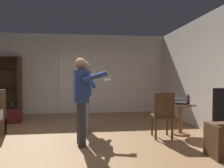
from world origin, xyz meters
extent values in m
plane|color=olive|center=(0.00, 0.00, 0.00)|extent=(7.30, 7.30, 0.00)
cube|color=silver|center=(0.00, 3.38, 1.39)|extent=(6.64, 0.12, 2.79)
cube|color=white|center=(-0.51, 3.30, 1.02)|extent=(0.08, 0.08, 2.05)
cube|color=white|center=(0.34, 3.30, 1.02)|extent=(0.08, 0.08, 2.05)
cube|color=white|center=(-0.09, 3.30, 2.09)|extent=(0.93, 0.08, 0.08)
cube|color=#4C331E|center=(-1.86, 3.12, 0.98)|extent=(0.06, 0.32, 1.96)
cube|color=#4C331E|center=(-2.30, 3.12, 1.94)|extent=(0.92, 0.32, 0.04)
cube|color=#4C331E|center=(-2.30, 3.27, 0.98)|extent=(0.92, 0.02, 1.96)
cube|color=#4C331E|center=(-2.30, 3.12, 0.33)|extent=(0.86, 0.32, 0.03)
cylinder|color=#66A88F|center=(-2.12, 3.12, 0.39)|extent=(0.05, 0.05, 0.09)
cube|color=#4C331E|center=(-2.30, 3.12, 0.98)|extent=(0.86, 0.32, 0.03)
cube|color=#4C331E|center=(-2.30, 3.12, 1.64)|extent=(0.86, 0.32, 0.03)
cylinder|color=brown|center=(2.53, 0.48, 0.33)|extent=(0.08, 0.08, 0.67)
cylinder|color=brown|center=(2.53, 0.48, 0.01)|extent=(0.41, 0.41, 0.03)
cylinder|color=brown|center=(2.53, 0.48, 0.68)|extent=(0.68, 0.68, 0.03)
cube|color=black|center=(2.50, 0.48, 0.71)|extent=(0.38, 0.32, 0.02)
cube|color=black|center=(2.45, 0.37, 0.82)|extent=(0.37, 0.30, 0.07)
cube|color=navy|center=(2.46, 0.38, 0.82)|extent=(0.33, 0.26, 0.05)
cylinder|color=#3D2924|center=(2.67, 0.40, 0.79)|extent=(0.06, 0.06, 0.18)
cylinder|color=#3D2924|center=(2.67, 0.40, 0.90)|extent=(0.03, 0.03, 0.05)
cylinder|color=#4C331E|center=(2.20, 0.44, 0.23)|extent=(0.04, 0.04, 0.45)
cylinder|color=#4C331E|center=(1.86, 0.47, 0.23)|extent=(0.04, 0.04, 0.45)
cylinder|color=#4C331E|center=(2.17, 0.10, 0.23)|extent=(0.04, 0.04, 0.45)
cylinder|color=#4C331E|center=(1.83, 0.13, 0.23)|extent=(0.04, 0.04, 0.45)
cube|color=#4C331E|center=(2.01, 0.28, 0.47)|extent=(0.46, 0.46, 0.04)
cube|color=#4C331E|center=(2.00, 0.11, 0.74)|extent=(0.42, 0.08, 0.50)
cylinder|color=#333338|center=(0.29, 0.12, 0.42)|extent=(0.15, 0.15, 0.84)
cylinder|color=#333338|center=(0.32, -0.10, 0.42)|extent=(0.15, 0.15, 0.84)
cube|color=navy|center=(0.31, 0.01, 1.13)|extent=(0.32, 0.43, 0.59)
sphere|color=#936B4C|center=(0.31, 0.01, 1.56)|extent=(0.23, 0.23, 0.23)
cylinder|color=navy|center=(0.36, 0.24, 1.24)|extent=(0.34, 0.14, 0.48)
cylinder|color=navy|center=(0.56, -0.17, 1.32)|extent=(0.47, 0.16, 0.21)
cube|color=white|center=(0.79, -0.16, 1.25)|extent=(0.12, 0.05, 0.04)
cylinder|color=slate|center=(0.38, 1.04, 0.42)|extent=(0.15, 0.15, 0.84)
cylinder|color=slate|center=(0.35, 0.78, 0.42)|extent=(0.15, 0.15, 0.84)
cube|color=#334C8C|center=(0.36, 0.91, 1.14)|extent=(0.30, 0.48, 0.60)
sphere|color=#936B4C|center=(0.36, 0.91, 1.57)|extent=(0.23, 0.23, 0.23)
cylinder|color=#334C8C|center=(0.48, 1.16, 1.25)|extent=(0.34, 0.12, 0.48)
cylinder|color=#334C8C|center=(0.61, 0.63, 1.33)|extent=(0.54, 0.14, 0.21)
cube|color=white|center=(0.87, 0.58, 1.26)|extent=(0.12, 0.05, 0.04)
cube|color=#4C1919|center=(-1.74, 2.04, 0.19)|extent=(0.61, 0.43, 0.39)
camera|label=1|loc=(0.47, -3.78, 1.33)|focal=31.66mm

